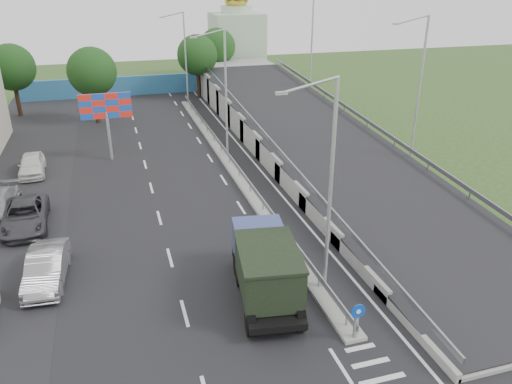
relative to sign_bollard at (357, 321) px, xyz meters
name	(u,v)px	position (x,y,z in m)	size (l,w,h in m)	color
ground	(381,378)	(0.00, -2.17, -1.03)	(160.00, 160.00, 0.00)	#2D4C1E
road_surface	(202,188)	(-3.00, 17.83, -1.03)	(26.00, 90.00, 0.04)	black
parking_strip	(4,210)	(-16.00, 17.83, -1.03)	(8.00, 90.00, 0.05)	black
median	(230,164)	(0.00, 21.83, -0.93)	(1.00, 44.00, 0.20)	gray
overpass_ramp	(317,136)	(7.50, 21.83, 0.72)	(10.00, 50.00, 3.50)	gray
median_guardrail	(230,156)	(0.00, 21.83, -0.28)	(0.09, 44.00, 0.71)	gray
sign_bollard	(357,321)	(0.00, 0.00, 0.00)	(0.64, 0.23, 1.67)	black
lamp_post_near	(327,178)	(0.11, 3.83, 4.77)	(2.74, 0.18, 10.08)	#B2B5B7
lamp_post_mid	(223,88)	(0.11, 23.83, 4.77)	(2.74, 0.18, 10.08)	#B2B5B7
lamp_post_far	(184,53)	(0.11, 43.83, 4.77)	(2.74, 0.18, 10.08)	#B2B5B7
blue_wall	(146,85)	(-4.00, 49.83, 0.17)	(30.00, 0.50, 2.40)	teal
church	(237,40)	(10.00, 57.83, 4.28)	(7.00, 7.00, 13.80)	#B2CCAD
billboard	(106,110)	(-9.00, 25.83, 3.15)	(4.00, 0.24, 5.50)	#B2B5B7
tree_left_mid	(92,72)	(-10.00, 37.83, 4.14)	(4.80, 4.80, 7.60)	black
tree_median_far	(197,55)	(2.00, 45.83, 4.14)	(4.80, 4.80, 7.60)	black
tree_left_far	(12,67)	(-18.00, 42.83, 4.14)	(4.80, 4.80, 7.60)	black
tree_ramp_far	(217,47)	(6.00, 52.83, 4.14)	(4.80, 4.80, 7.60)	black
dump_truck	(265,266)	(-2.61, 4.14, 0.62)	(3.39, 7.03, 2.98)	black
parked_car_b	(47,268)	(-12.55, 8.32, -0.23)	(1.69, 4.86, 1.60)	gray
parked_car_c	(25,216)	(-14.31, 14.94, -0.27)	(2.53, 5.50, 1.53)	#3A393F
parked_car_e	(32,165)	(-14.86, 24.18, -0.27)	(1.81, 4.50, 1.53)	silver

